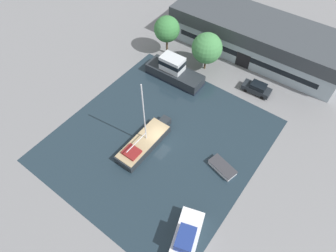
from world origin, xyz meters
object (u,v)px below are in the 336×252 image
at_px(quay_tree_by_water, 167,29).
at_px(sailboat_moored, 144,142).
at_px(parked_car, 257,88).
at_px(small_dinghy, 222,167).
at_px(warehouse_building, 258,37).
at_px(quay_tree_near_building, 207,48).
at_px(cabin_boat, 186,239).
at_px(motor_cruiser, 174,71).

bearing_deg(quay_tree_by_water, sailboat_moored, -61.77).
relative_size(parked_car, small_dinghy, 1.14).
height_order(warehouse_building, quay_tree_near_building, quay_tree_near_building).
xyz_separation_m(parked_car, small_dinghy, (2.78, -15.04, -0.51)).
xyz_separation_m(small_dinghy, cabin_boat, (1.46, -10.32, 0.67)).
bearing_deg(motor_cruiser, sailboat_moored, -161.89).
bearing_deg(sailboat_moored, motor_cruiser, 109.66).
height_order(warehouse_building, sailboat_moored, sailboat_moored).
relative_size(parked_car, motor_cruiser, 0.47).
distance_m(quay_tree_by_water, small_dinghy, 24.84).
xyz_separation_m(warehouse_building, cabin_boat, (9.06, -34.28, -1.99)).
bearing_deg(warehouse_building, parked_car, -63.08).
relative_size(sailboat_moored, cabin_boat, 1.59).
distance_m(parked_car, sailboat_moored, 19.61).
relative_size(small_dinghy, cabin_boat, 0.57).
relative_size(quay_tree_near_building, cabin_boat, 0.95).
height_order(warehouse_building, small_dinghy, warehouse_building).
xyz_separation_m(quay_tree_near_building, motor_cruiser, (-2.76, -4.93, -2.66)).
xyz_separation_m(quay_tree_near_building, small_dinghy, (12.20, -15.00, -3.73)).
bearing_deg(quay_tree_near_building, small_dinghy, -50.87).
height_order(small_dinghy, cabin_boat, cabin_boat).
relative_size(motor_cruiser, cabin_boat, 1.40).
height_order(warehouse_building, quay_tree_by_water, quay_tree_by_water).
xyz_separation_m(warehouse_building, quay_tree_by_water, (-12.08, -9.47, 1.76)).
height_order(warehouse_building, parked_car, warehouse_building).
distance_m(warehouse_building, quay_tree_near_building, 10.13).
height_order(quay_tree_by_water, sailboat_moored, sailboat_moored).
height_order(quay_tree_by_water, cabin_boat, quay_tree_by_water).
height_order(quay_tree_near_building, quay_tree_by_water, quay_tree_by_water).
bearing_deg(warehouse_building, cabin_boat, -76.68).
bearing_deg(cabin_boat, parked_car, 81.30).
distance_m(quay_tree_by_water, motor_cruiser, 7.30).
xyz_separation_m(parked_car, sailboat_moored, (-7.47, -18.13, -0.20)).
xyz_separation_m(quay_tree_by_water, parked_car, (16.91, 0.55, -3.91)).
relative_size(warehouse_building, motor_cruiser, 3.10).
bearing_deg(parked_car, cabin_boat, -173.36).
bearing_deg(sailboat_moored, parked_car, 67.56).
bearing_deg(warehouse_building, small_dinghy, -73.88).
xyz_separation_m(sailboat_moored, motor_cruiser, (-4.71, 13.15, 0.75)).
relative_size(quay_tree_by_water, motor_cruiser, 0.72).
bearing_deg(motor_cruiser, quay_tree_near_building, -30.81).
xyz_separation_m(warehouse_building, parked_car, (4.82, -8.92, -2.15)).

